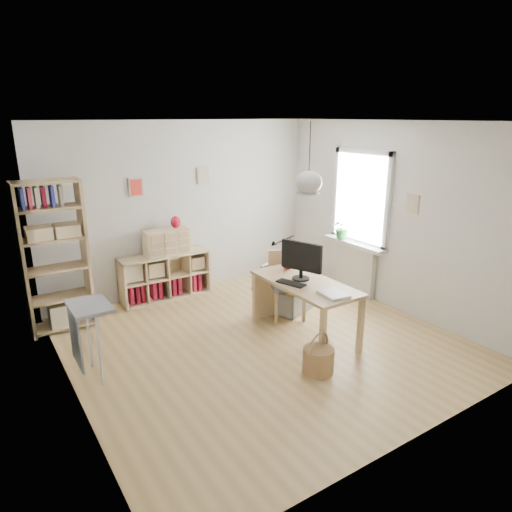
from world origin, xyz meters
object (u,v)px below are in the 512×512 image
storage_chest (288,293)px  desk (305,289)px  cube_shelf (164,279)px  drawer_chest (167,242)px  monitor (301,259)px  chair (286,280)px  tall_bookshelf (54,251)px

storage_chest → desk: bearing=-135.2°
cube_shelf → drawer_chest: drawer_chest is taller
storage_chest → monitor: (-0.36, -0.73, 0.80)m
monitor → desk: bearing=-117.7°
storage_chest → monitor: size_ratio=1.72×
chair → monitor: 0.75m
tall_bookshelf → drawer_chest: bearing=8.3°
tall_bookshelf → storage_chest: size_ratio=2.13×
drawer_chest → desk: bearing=-64.6°
storage_chest → drawer_chest: bearing=113.3°
storage_chest → drawer_chest: drawer_chest is taller
cube_shelf → tall_bookshelf: size_ratio=0.70×
tall_bookshelf → monitor: (2.60, -1.84, -0.06)m
chair → storage_chest: (0.19, 0.18, -0.31)m
chair → tall_bookshelf: bearing=178.3°
chair → drawer_chest: 1.95m
desk → storage_chest: desk is taller
cube_shelf → storage_chest: 1.98m
tall_bookshelf → cube_shelf: bearing=10.2°
monitor → storage_chest: bearing=42.8°
cube_shelf → drawer_chest: (0.07, -0.04, 0.61)m
cube_shelf → tall_bookshelf: tall_bookshelf is taller
tall_bookshelf → storage_chest: tall_bookshelf is taller
chair → storage_chest: chair is taller
chair → drawer_chest: (-1.14, 1.54, 0.38)m
storage_chest → tall_bookshelf: bearing=138.3°
cube_shelf → monitor: (1.04, -2.12, 0.73)m
storage_chest → drawer_chest: (-1.33, 1.36, 0.68)m
drawer_chest → monitor: bearing=-63.3°
tall_bookshelf → storage_chest: 3.28m
tall_bookshelf → drawer_chest: tall_bookshelf is taller
cube_shelf → storage_chest: (1.40, -1.40, -0.07)m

